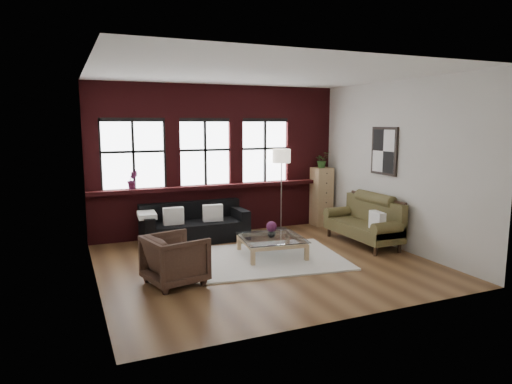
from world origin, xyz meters
name	(u,v)px	position (x,y,z in m)	size (l,w,h in m)	color
floor	(264,263)	(0.00, 0.00, 0.00)	(5.50, 5.50, 0.00)	brown
ceiling	(265,73)	(0.00, 0.00, 3.20)	(5.50, 5.50, 0.00)	white
wall_back	(218,160)	(0.00, 2.50, 1.60)	(5.50, 5.50, 0.00)	beige
wall_front	(351,191)	(0.00, -2.50, 1.60)	(5.50, 5.50, 0.00)	beige
wall_left	(92,179)	(-2.75, 0.00, 1.60)	(5.00, 5.00, 0.00)	beige
wall_right	(395,165)	(2.75, 0.00, 1.60)	(5.00, 5.00, 0.00)	beige
brick_backwall	(218,160)	(0.00, 2.44, 1.60)	(5.50, 0.12, 3.20)	#471013
sill_ledge	(220,186)	(0.00, 2.35, 1.04)	(5.50, 0.30, 0.08)	#471013
window_left	(133,155)	(-1.80, 2.45, 1.75)	(1.38, 0.10, 1.50)	black
window_mid	(205,153)	(-0.30, 2.45, 1.75)	(1.38, 0.10, 1.50)	black
window_right	(264,152)	(1.10, 2.45, 1.75)	(1.38, 0.10, 1.50)	black
wall_poster	(384,151)	(2.72, 0.30, 1.85)	(0.05, 0.74, 0.94)	black
shag_rug	(267,258)	(0.14, 0.17, 0.01)	(2.61, 2.05, 0.03)	beige
dark_sofa	(195,222)	(-0.70, 1.90, 0.39)	(2.14, 0.86, 0.77)	black
pillow_a	(173,216)	(-1.16, 1.80, 0.58)	(0.40, 0.14, 0.34)	white
pillow_b	(213,213)	(-0.35, 1.80, 0.58)	(0.40, 0.14, 0.34)	white
vintage_settee	(363,220)	(2.30, 0.35, 0.48)	(0.81, 1.82, 0.97)	#4D4523
pillow_settee	(377,221)	(2.22, -0.20, 0.59)	(0.14, 0.38, 0.34)	white
armchair	(175,259)	(-1.66, -0.42, 0.38)	(0.80, 0.83, 0.75)	#39251C
coffee_table	(271,247)	(0.28, 0.30, 0.17)	(1.09, 1.09, 0.37)	tan
vase	(272,233)	(0.28, 0.30, 0.43)	(0.15, 0.15, 0.16)	#B2B2B2
flowers	(272,227)	(0.28, 0.30, 0.55)	(0.19, 0.19, 0.19)	#551D43
drawer_chest	(321,196)	(2.46, 2.19, 0.68)	(0.42, 0.42, 1.36)	tan
potted_plant_top	(322,160)	(2.46, 2.19, 1.55)	(0.33, 0.29, 0.37)	#2D5923
floor_lamp	(281,187)	(1.36, 2.10, 0.99)	(0.40, 0.40, 1.97)	#A5A5A8
sill_plant	(132,180)	(-1.85, 2.32, 1.27)	(0.21, 0.17, 0.38)	#551D43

